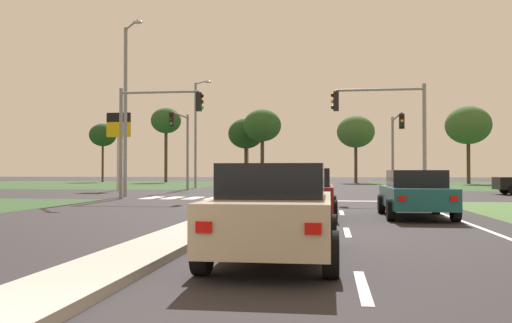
% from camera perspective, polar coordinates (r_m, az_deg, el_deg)
% --- Properties ---
extents(ground_plane, '(200.00, 200.00, 0.00)m').
position_cam_1_polar(ground_plane, '(33.46, 2.47, -3.49)').
color(ground_plane, '#282628').
extents(grass_verge_far_left, '(35.00, 35.00, 0.01)m').
position_cam_1_polar(grass_verge_far_left, '(64.49, -18.56, -2.26)').
color(grass_verge_far_left, '#2D4C28').
rests_on(grass_verge_far_left, ground).
extents(median_island_near, '(1.20, 22.00, 0.14)m').
position_cam_1_polar(median_island_near, '(14.68, -4.47, -6.35)').
color(median_island_near, '#ADA89E').
rests_on(median_island_near, ground).
extents(median_island_far, '(1.20, 36.00, 0.14)m').
position_cam_1_polar(median_island_far, '(58.38, 4.74, -2.37)').
color(median_island_far, gray).
rests_on(median_island_far, ground).
extents(lane_dash_near, '(0.14, 2.00, 0.01)m').
position_cam_1_polar(lane_dash_near, '(6.97, 11.18, -12.81)').
color(lane_dash_near, silver).
rests_on(lane_dash_near, ground).
extents(lane_dash_second, '(0.14, 2.00, 0.01)m').
position_cam_1_polar(lane_dash_second, '(12.90, 9.59, -7.37)').
color(lane_dash_second, silver).
rests_on(lane_dash_second, ground).
extents(lane_dash_third, '(0.14, 2.00, 0.01)m').
position_cam_1_polar(lane_dash_third, '(18.87, 9.01, -5.36)').
color(lane_dash_third, silver).
rests_on(lane_dash_third, ground).
extents(edge_line_right, '(0.14, 24.00, 0.01)m').
position_cam_1_polar(edge_line_right, '(15.80, 21.60, -6.14)').
color(edge_line_right, silver).
rests_on(edge_line_right, ground).
extents(stop_bar_near, '(6.40, 0.50, 0.01)m').
position_cam_1_polar(stop_bar_near, '(26.33, 9.32, -4.13)').
color(stop_bar_near, silver).
rests_on(stop_bar_near, ground).
extents(crosswalk_bar_near, '(0.70, 2.80, 0.01)m').
position_cam_1_polar(crosswalk_bar_near, '(29.68, -10.92, -3.77)').
color(crosswalk_bar_near, silver).
rests_on(crosswalk_bar_near, ground).
extents(crosswalk_bar_second, '(0.70, 2.80, 0.01)m').
position_cam_1_polar(crosswalk_bar_second, '(29.34, -8.78, -3.81)').
color(crosswalk_bar_second, silver).
rests_on(crosswalk_bar_second, ground).
extents(crosswalk_bar_third, '(0.70, 2.80, 0.01)m').
position_cam_1_polar(crosswalk_bar_third, '(29.03, -6.60, -3.85)').
color(crosswalk_bar_third, silver).
rests_on(crosswalk_bar_third, ground).
extents(crosswalk_bar_fourth, '(0.70, 2.80, 0.01)m').
position_cam_1_polar(crosswalk_bar_fourth, '(28.77, -4.38, -3.88)').
color(crosswalk_bar_fourth, silver).
rests_on(crosswalk_bar_fourth, ground).
extents(crosswalk_bar_fifth, '(0.70, 2.80, 0.01)m').
position_cam_1_polar(crosswalk_bar_fifth, '(28.55, -2.11, -3.90)').
color(crosswalk_bar_fifth, silver).
rests_on(crosswalk_bar_fifth, ground).
extents(crosswalk_bar_sixth, '(0.70, 2.80, 0.01)m').
position_cam_1_polar(crosswalk_bar_sixth, '(28.37, 0.18, -3.92)').
color(crosswalk_bar_sixth, silver).
rests_on(crosswalk_bar_sixth, ground).
extents(crosswalk_bar_seventh, '(0.70, 2.80, 0.01)m').
position_cam_1_polar(crosswalk_bar_seventh, '(28.24, 2.50, -3.93)').
color(crosswalk_bar_seventh, silver).
rests_on(crosswalk_bar_seventh, ground).
extents(crosswalk_bar_eighth, '(0.70, 2.80, 0.01)m').
position_cam_1_polar(crosswalk_bar_eighth, '(28.16, 4.83, -3.94)').
color(crosswalk_bar_eighth, silver).
rests_on(crosswalk_bar_eighth, ground).
extents(car_beige_near, '(1.98, 4.41, 1.55)m').
position_cam_1_polar(car_beige_near, '(8.73, 2.06, -5.25)').
color(car_beige_near, '#BCAD8E').
rests_on(car_beige_near, ground).
extents(car_grey_second, '(2.07, 4.32, 1.61)m').
position_cam_1_polar(car_grey_second, '(52.61, 2.04, -1.71)').
color(car_grey_second, slate).
rests_on(car_grey_second, ground).
extents(car_teal_third, '(2.01, 4.50, 1.47)m').
position_cam_1_polar(car_teal_third, '(17.53, 16.44, -3.21)').
color(car_teal_third, '#19565B').
rests_on(car_teal_third, ground).
extents(car_maroon_fifth, '(1.95, 4.19, 1.52)m').
position_cam_1_polar(car_maroon_fifth, '(16.47, 5.12, -3.32)').
color(car_maroon_fifth, maroon).
rests_on(car_maroon_fifth, ground).
extents(car_white_sixth, '(1.97, 4.14, 1.59)m').
position_cam_1_polar(car_white_sixth, '(62.69, 2.72, -1.61)').
color(car_white_sixth, silver).
rests_on(car_white_sixth, ground).
extents(traffic_signal_far_right, '(0.32, 5.33, 5.36)m').
position_cam_1_polar(traffic_signal_far_right, '(38.23, 14.54, 2.46)').
color(traffic_signal_far_right, gray).
rests_on(traffic_signal_far_right, ground).
extents(traffic_signal_far_left, '(0.32, 4.51, 5.75)m').
position_cam_1_polar(traffic_signal_far_left, '(39.84, -7.82, 2.58)').
color(traffic_signal_far_left, gray).
rests_on(traffic_signal_far_left, ground).
extents(traffic_signal_near_left, '(4.47, 0.32, 5.73)m').
position_cam_1_polar(traffic_signal_near_left, '(28.31, -11.06, 4.05)').
color(traffic_signal_near_left, gray).
rests_on(traffic_signal_near_left, ground).
extents(traffic_signal_near_right, '(4.53, 0.32, 5.64)m').
position_cam_1_polar(traffic_signal_near_right, '(26.95, 13.92, 4.20)').
color(traffic_signal_near_right, gray).
rests_on(traffic_signal_near_right, ground).
extents(street_lamp_second, '(1.69, 1.92, 9.54)m').
position_cam_1_polar(street_lamp_second, '(31.26, -13.49, 6.16)').
color(street_lamp_second, gray).
rests_on(street_lamp_second, ground).
extents(street_lamp_third, '(1.81, 1.72, 9.03)m').
position_cam_1_polar(street_lamp_third, '(46.44, -6.27, 3.45)').
color(street_lamp_third, gray).
rests_on(street_lamp_third, ground).
extents(street_lamp_fourth, '(1.36, 1.57, 8.92)m').
position_cam_1_polar(street_lamp_fourth, '(76.03, -0.92, 1.62)').
color(street_lamp_fourth, gray).
rests_on(street_lamp_fourth, ground).
extents(pedestrian_at_median, '(0.34, 0.34, 1.91)m').
position_cam_1_polar(pedestrian_at_median, '(45.90, 3.89, -1.19)').
color(pedestrian_at_median, '#335184').
rests_on(pedestrian_at_median, median_island_far).
extents(fuel_price_totem, '(1.80, 0.24, 5.78)m').
position_cam_1_polar(fuel_price_totem, '(41.46, -14.28, 2.86)').
color(fuel_price_totem, silver).
rests_on(fuel_price_totem, ground).
extents(treeline_near, '(3.57, 3.57, 7.82)m').
position_cam_1_polar(treeline_near, '(75.12, -15.85, 2.68)').
color(treeline_near, '#423323').
rests_on(treeline_near, ground).
extents(treeline_second, '(3.91, 3.91, 9.72)m').
position_cam_1_polar(treeline_second, '(71.61, -9.47, 4.20)').
color(treeline_second, '#423323').
rests_on(treeline_second, ground).
extents(treeline_third, '(4.56, 4.56, 8.23)m').
position_cam_1_polar(treeline_third, '(69.74, -1.07, 2.93)').
color(treeline_third, '#423323').
rests_on(treeline_third, ground).
extents(treeline_fourth, '(4.59, 4.59, 8.97)m').
position_cam_1_polar(treeline_fourth, '(65.88, 0.67, 3.78)').
color(treeline_fourth, '#423323').
rests_on(treeline_fourth, ground).
extents(treeline_fifth, '(4.63, 4.63, 8.29)m').
position_cam_1_polar(treeline_fifth, '(67.90, 10.47, 3.08)').
color(treeline_fifth, '#423323').
rests_on(treeline_fifth, ground).
extents(treeline_sixth, '(5.13, 5.13, 8.90)m').
position_cam_1_polar(treeline_sixth, '(66.49, 21.47, 3.56)').
color(treeline_sixth, '#423323').
rests_on(treeline_sixth, ground).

